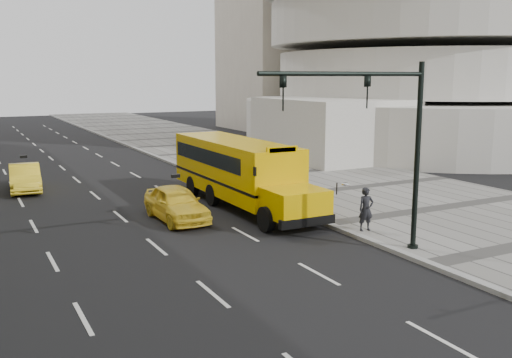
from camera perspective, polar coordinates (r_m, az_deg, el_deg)
name	(u,v)px	position (r m, az deg, el deg)	size (l,w,h in m)	color
ground	(143,214)	(25.46, -11.25, -3.45)	(140.00, 140.00, 0.00)	black
sidewalk_museum	(362,188)	(30.92, 10.58, -0.88)	(12.00, 140.00, 0.15)	gray
curb_museum	(263,199)	(27.67, 0.75, -2.00)	(0.30, 140.00, 0.15)	gray
school_bus	(237,167)	(26.52, -1.91, 1.18)	(2.96, 11.56, 3.19)	#DCA900
taxi_near	(176,203)	(23.97, -7.98, -2.41)	(1.72, 4.27, 1.46)	yellow
taxi_far	(25,178)	(32.21, -22.10, 0.12)	(1.49, 4.28, 1.41)	yellow
pedestrian	(366,209)	(21.96, 10.94, -2.98)	(0.61, 0.40, 1.67)	black
traffic_signal	(385,135)	(18.67, 12.79, 4.34)	(6.18, 0.36, 6.40)	black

